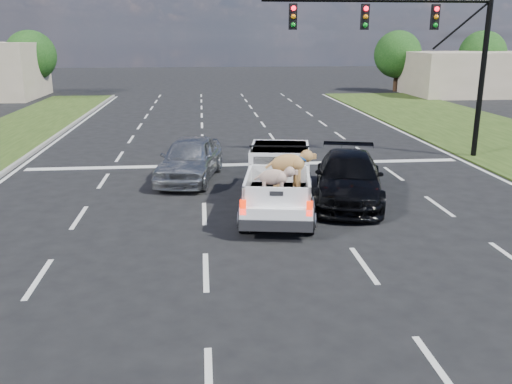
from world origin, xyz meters
TOP-DOWN VIEW (x-y plane):
  - ground at (0.00, 0.00)m, footprint 160.00×160.00m
  - road_markings at (0.00, 6.56)m, footprint 17.75×60.00m
  - traffic_signal at (7.20, 10.50)m, footprint 9.11×0.31m
  - building_right at (22.00, 34.00)m, footprint 12.00×7.00m
  - tree_far_c at (-16.00, 38.00)m, footprint 4.20×4.20m
  - tree_far_d at (16.00, 38.00)m, footprint 4.20×4.20m
  - tree_far_e at (24.00, 38.00)m, footprint 4.20×4.20m
  - pickup_truck at (0.43, 4.16)m, footprint 2.62×5.30m
  - silver_sedan at (-2.20, 7.92)m, footprint 2.69×4.74m
  - black_coupe at (2.67, 4.88)m, footprint 3.17×5.29m

SIDE VIEW (x-z plane):
  - ground at x=0.00m, z-range 0.00..0.00m
  - road_markings at x=0.00m, z-range 0.00..0.01m
  - black_coupe at x=2.67m, z-range 0.00..1.44m
  - silver_sedan at x=-2.20m, z-range 0.00..1.52m
  - pickup_truck at x=0.43m, z-range -0.04..1.86m
  - building_right at x=22.00m, z-range 0.00..3.60m
  - tree_far_c at x=-16.00m, z-range 0.59..5.99m
  - tree_far_d at x=16.00m, z-range 0.59..5.99m
  - tree_far_e at x=24.00m, z-range 0.59..5.99m
  - traffic_signal at x=7.20m, z-range 1.23..8.23m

